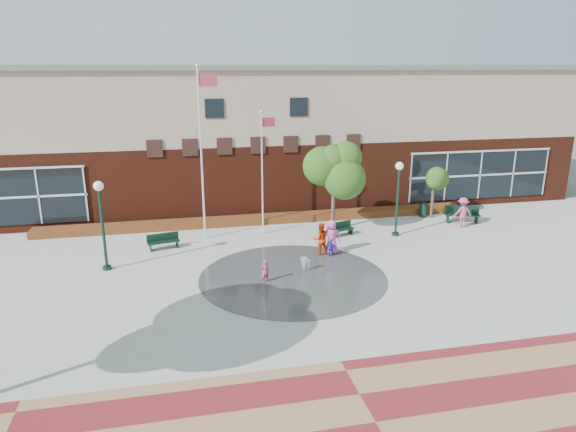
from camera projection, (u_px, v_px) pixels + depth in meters
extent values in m
plane|color=#666056|center=(309.00, 307.00, 20.22)|extent=(120.00, 120.00, 0.00)
cube|color=#A8A8A0|center=(288.00, 269.00, 23.97)|extent=(46.00, 18.00, 0.01)
cube|color=maroon|center=(376.00, 423.00, 13.65)|extent=(46.00, 6.00, 0.01)
cylinder|color=#383A3D|center=(293.00, 277.00, 23.03)|extent=(8.40, 8.40, 0.01)
cube|color=#4E1B0F|center=(247.00, 168.00, 36.00)|extent=(44.00, 10.00, 4.50)
cube|color=tan|center=(246.00, 103.00, 34.74)|extent=(44.00, 10.00, 4.50)
cube|color=slate|center=(245.00, 67.00, 34.09)|extent=(44.40, 10.40, 0.30)
cube|color=black|center=(479.00, 175.00, 34.39)|extent=(10.00, 0.12, 3.19)
cube|color=black|center=(214.00, 108.00, 29.51)|extent=(1.10, 0.10, 1.10)
cube|color=black|center=(299.00, 107.00, 30.53)|extent=(1.10, 0.10, 1.10)
cube|color=maroon|center=(261.00, 223.00, 31.10)|extent=(26.00, 1.20, 0.40)
cylinder|color=white|center=(201.00, 157.00, 26.99)|extent=(0.11, 0.11, 9.10)
sphere|color=white|center=(197.00, 66.00, 25.70)|extent=(0.18, 0.18, 0.18)
cube|color=#C33143|center=(208.00, 80.00, 26.00)|extent=(1.00, 0.03, 0.61)
cylinder|color=white|center=(262.00, 175.00, 28.09)|extent=(0.09, 0.09, 6.77)
sphere|color=white|center=(261.00, 112.00, 27.13)|extent=(0.14, 0.14, 0.14)
cube|color=#C33143|center=(268.00, 122.00, 27.44)|extent=(0.77, 0.19, 0.48)
cylinder|color=black|center=(103.00, 231.00, 23.40)|extent=(0.13, 0.13, 3.80)
cylinder|color=black|center=(107.00, 268.00, 23.91)|extent=(0.40, 0.40, 0.18)
sphere|color=white|center=(98.00, 186.00, 22.81)|extent=(0.45, 0.45, 0.45)
cylinder|color=black|center=(397.00, 203.00, 28.19)|extent=(0.13, 0.13, 3.76)
cylinder|color=black|center=(395.00, 234.00, 28.70)|extent=(0.40, 0.40, 0.18)
sphere|color=white|center=(399.00, 166.00, 27.61)|extent=(0.44, 0.44, 0.44)
cube|color=black|center=(164.00, 242.00, 26.47)|extent=(1.70, 0.79, 0.05)
cube|color=black|center=(163.00, 237.00, 26.59)|extent=(1.61, 0.39, 0.41)
cube|color=black|center=(341.00, 230.00, 28.53)|extent=(1.63, 0.91, 0.05)
cube|color=black|center=(339.00, 225.00, 28.63)|extent=(1.51, 0.54, 0.39)
cube|color=black|center=(462.00, 215.00, 30.93)|extent=(2.11, 1.15, 0.07)
cube|color=black|center=(462.00, 210.00, 31.09)|extent=(1.96, 0.66, 0.51)
cylinder|color=black|center=(423.00, 210.00, 32.19)|extent=(0.51, 0.51, 0.85)
cylinder|color=black|center=(424.00, 204.00, 32.07)|extent=(0.54, 0.54, 0.05)
cylinder|color=#402E27|center=(333.00, 204.00, 29.32)|extent=(0.21, 0.21, 3.12)
cylinder|color=#402E27|center=(432.00, 202.00, 31.83)|extent=(0.18, 0.18, 2.06)
cone|color=white|center=(304.00, 272.00, 23.64)|extent=(0.34, 0.34, 0.67)
cone|color=white|center=(309.00, 270.00, 23.90)|extent=(0.20, 0.20, 0.46)
imported|color=#C43F6F|center=(265.00, 271.00, 22.39)|extent=(0.42, 0.32, 1.04)
imported|color=red|center=(320.00, 239.00, 25.61)|extent=(0.85, 0.68, 1.67)
imported|color=#C94DA5|center=(332.00, 237.00, 25.70)|extent=(0.97, 0.74, 1.78)
imported|color=#2629C0|center=(331.00, 248.00, 25.39)|extent=(0.59, 0.45, 0.93)
imported|color=#BF427A|center=(463.00, 213.00, 29.97)|extent=(1.19, 0.71, 1.81)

